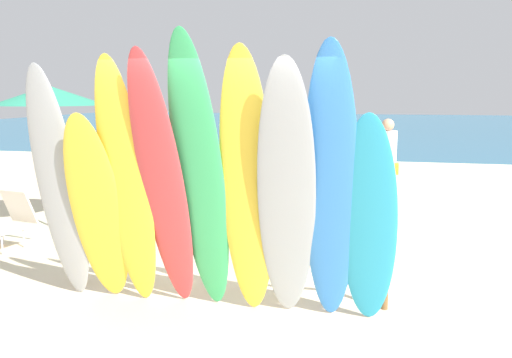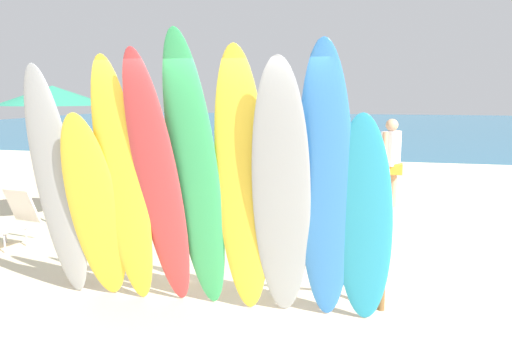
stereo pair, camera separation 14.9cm
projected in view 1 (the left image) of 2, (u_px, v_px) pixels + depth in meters
name	position (u px, v px, depth m)	size (l,w,h in m)	color
ground	(333.00, 155.00, 19.42)	(60.00, 60.00, 0.00)	beige
ocean_water	(356.00, 125.00, 37.29)	(60.00, 40.00, 0.02)	teal
surfboard_rack	(223.00, 248.00, 5.86)	(3.57, 0.07, 0.66)	brown
surfboard_grey_0	(59.00, 187.00, 5.55)	(0.49, 0.08, 2.55)	#999EA3
surfboard_yellow_1	(97.00, 211.00, 5.49)	(0.58, 0.07, 2.11)	yellow
surfboard_yellow_2	(127.00, 187.00, 5.32)	(0.49, 0.07, 2.63)	yellow
surfboard_red_3	(163.00, 187.00, 5.20)	(0.47, 0.08, 2.73)	#D13D42
surfboard_green_4	(200.00, 180.00, 5.13)	(0.49, 0.07, 2.87)	#38B266
surfboard_yellow_5	(247.00, 188.00, 5.07)	(0.51, 0.08, 2.70)	yellow
surfboard_grey_6	(287.00, 196.00, 4.96)	(0.54, 0.06, 2.64)	#999EA3
surfboard_blue_7	(331.00, 189.00, 4.91)	(0.50, 0.08, 2.73)	#337AD1
surfboard_teal_8	(369.00, 223.00, 4.95)	(0.52, 0.07, 2.10)	#289EC6
beachgoer_photographing	(387.00, 157.00, 10.36)	(0.45, 0.61, 1.72)	tan
beachgoer_by_water	(325.00, 146.00, 12.45)	(0.45, 0.65, 1.74)	#9E704C
beach_chair_red	(11.00, 217.00, 7.77)	(0.62, 0.76, 0.82)	#B7B7BC
beach_umbrella	(49.00, 96.00, 8.50)	(1.75, 1.75, 2.32)	silver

